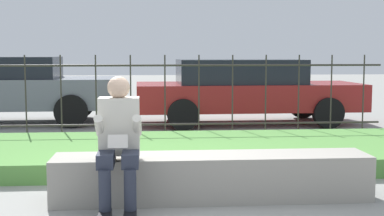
{
  "coord_description": "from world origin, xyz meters",
  "views": [
    {
      "loc": [
        -0.28,
        -5.23,
        1.47
      ],
      "look_at": [
        0.36,
        2.55,
        0.66
      ],
      "focal_mm": 50.0,
      "sensor_mm": 36.0,
      "label": 1
    }
  ],
  "objects_px": {
    "stone_bench": "(212,179)",
    "car_parked_left": "(3,87)",
    "person_seated_reader": "(119,138)",
    "car_parked_center": "(245,90)"
  },
  "relations": [
    {
      "from": "stone_bench",
      "to": "person_seated_reader",
      "type": "distance_m",
      "value": 1.07
    },
    {
      "from": "stone_bench",
      "to": "car_parked_left",
      "type": "relative_size",
      "value": 0.68
    },
    {
      "from": "person_seated_reader",
      "to": "car_parked_left",
      "type": "bearing_deg",
      "value": 112.95
    },
    {
      "from": "stone_bench",
      "to": "car_parked_left",
      "type": "distance_m",
      "value": 7.14
    },
    {
      "from": "person_seated_reader",
      "to": "car_parked_left",
      "type": "height_order",
      "value": "car_parked_left"
    },
    {
      "from": "stone_bench",
      "to": "car_parked_center",
      "type": "relative_size",
      "value": 0.68
    },
    {
      "from": "stone_bench",
      "to": "car_parked_center",
      "type": "distance_m",
      "value": 5.85
    },
    {
      "from": "stone_bench",
      "to": "person_seated_reader",
      "type": "relative_size",
      "value": 2.52
    },
    {
      "from": "stone_bench",
      "to": "car_parked_center",
      "type": "height_order",
      "value": "car_parked_center"
    },
    {
      "from": "car_parked_left",
      "to": "car_parked_center",
      "type": "relative_size",
      "value": 1.0
    }
  ]
}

